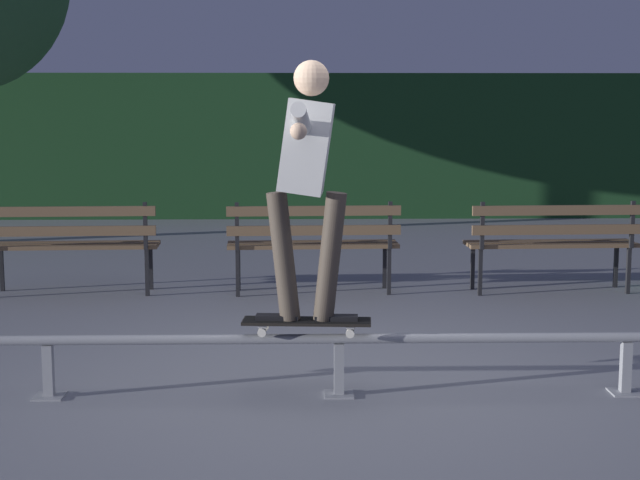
% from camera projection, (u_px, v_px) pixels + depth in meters
% --- Properties ---
extents(ground_plane, '(90.00, 90.00, 0.00)m').
position_uv_depth(ground_plane, '(338.00, 389.00, 6.04)').
color(ground_plane, slate).
extents(hedge_backdrop, '(24.00, 1.20, 2.22)m').
position_uv_depth(hedge_backdrop, '(314.00, 145.00, 15.28)').
color(hedge_backdrop, '#193D1E').
rests_on(hedge_backdrop, ground).
extents(grind_rail, '(4.16, 0.18, 0.39)m').
position_uv_depth(grind_rail, '(339.00, 348.00, 5.88)').
color(grind_rail, gray).
rests_on(grind_rail, ground).
extents(skateboard, '(0.79, 0.25, 0.09)m').
position_uv_depth(skateboard, '(307.00, 322.00, 5.85)').
color(skateboard, black).
rests_on(skateboard, grind_rail).
extents(skateboarder, '(0.63, 1.41, 1.56)m').
position_uv_depth(skateboarder, '(307.00, 168.00, 5.72)').
color(skateboarder, black).
rests_on(skateboarder, skateboard).
extents(park_bench_leftmost, '(1.62, 0.48, 0.88)m').
position_uv_depth(park_bench_leftmost, '(71.00, 238.00, 8.92)').
color(park_bench_leftmost, black).
rests_on(park_bench_leftmost, ground).
extents(park_bench_left_center, '(1.62, 0.48, 0.88)m').
position_uv_depth(park_bench_left_center, '(313.00, 237.00, 8.97)').
color(park_bench_left_center, black).
rests_on(park_bench_left_center, ground).
extents(park_bench_right_center, '(1.62, 0.48, 0.88)m').
position_uv_depth(park_bench_right_center, '(553.00, 237.00, 9.01)').
color(park_bench_right_center, black).
rests_on(park_bench_right_center, ground).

